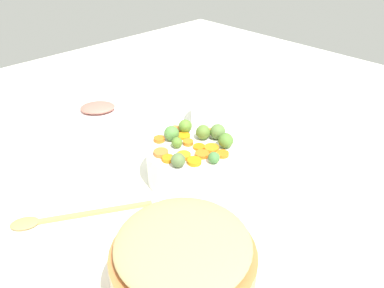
{
  "coord_description": "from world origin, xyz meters",
  "views": [
    {
      "loc": [
        0.59,
        -0.61,
        0.64
      ],
      "look_at": [
        -0.0,
        -0.04,
        0.13
      ],
      "focal_mm": 35.34,
      "sensor_mm": 36.0,
      "label": 1
    }
  ],
  "objects_px": {
    "metal_pot": "(184,281)",
    "ham_plate": "(98,109)",
    "wooden_spoon": "(57,218)",
    "casserole_dish": "(226,114)",
    "serving_bowl_carrots": "(192,163)"
  },
  "relations": [
    {
      "from": "casserole_dish",
      "to": "ham_plate",
      "type": "bearing_deg",
      "value": -148.08
    },
    {
      "from": "metal_pot",
      "to": "casserole_dish",
      "type": "distance_m",
      "value": 0.69
    },
    {
      "from": "wooden_spoon",
      "to": "ham_plate",
      "type": "height_order",
      "value": "same"
    },
    {
      "from": "metal_pot",
      "to": "ham_plate",
      "type": "relative_size",
      "value": 0.96
    },
    {
      "from": "metal_pot",
      "to": "ham_plate",
      "type": "bearing_deg",
      "value": 158.08
    },
    {
      "from": "serving_bowl_carrots",
      "to": "metal_pot",
      "type": "xyz_separation_m",
      "value": [
        0.27,
        -0.28,
        0.02
      ]
    },
    {
      "from": "serving_bowl_carrots",
      "to": "wooden_spoon",
      "type": "relative_size",
      "value": 0.8
    },
    {
      "from": "ham_plate",
      "to": "casserole_dish",
      "type": "bearing_deg",
      "value": 31.92
    },
    {
      "from": "wooden_spoon",
      "to": "ham_plate",
      "type": "distance_m",
      "value": 0.57
    },
    {
      "from": "serving_bowl_carrots",
      "to": "wooden_spoon",
      "type": "xyz_separation_m",
      "value": [
        -0.1,
        -0.34,
        -0.04
      ]
    },
    {
      "from": "serving_bowl_carrots",
      "to": "casserole_dish",
      "type": "relative_size",
      "value": 1.03
    },
    {
      "from": "casserole_dish",
      "to": "wooden_spoon",
      "type": "bearing_deg",
      "value": -87.45
    },
    {
      "from": "metal_pot",
      "to": "serving_bowl_carrots",
      "type": "bearing_deg",
      "value": 133.77
    },
    {
      "from": "wooden_spoon",
      "to": "casserole_dish",
      "type": "xyz_separation_m",
      "value": [
        -0.03,
        0.62,
        0.04
      ]
    },
    {
      "from": "serving_bowl_carrots",
      "to": "ham_plate",
      "type": "height_order",
      "value": "serving_bowl_carrots"
    }
  ]
}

